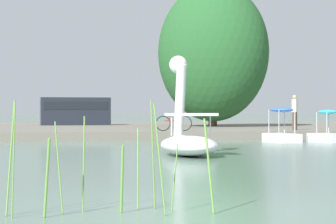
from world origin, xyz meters
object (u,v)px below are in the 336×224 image
Objects in this scene: tree_willow_overhanging at (213,52)px; parked_van at (75,110)px; person_on_path at (295,112)px; swan_boat at (188,136)px; pedal_boat_cyan at (328,133)px; pedal_boat_blue at (282,131)px; bicycle_parked at (174,123)px.

parked_van is (-8.25, 5.45, -3.50)m from tree_willow_overhanging.
tree_willow_overhanging is 9.39m from person_on_path.
pedal_boat_cyan is (7.50, 8.06, -0.18)m from swan_boat.
parked_van is at bearing 120.90° from pedal_boat_cyan.
person_on_path is 0.36× the size of parked_van.
pedal_boat_blue is at bearing -179.63° from pedal_boat_cyan.
pedal_boat_cyan is 4.13m from person_on_path.
swan_boat reaches higher than bicycle_parked.
person_on_path reaches higher than pedal_boat_cyan.
pedal_boat_blue is 13.17m from tree_willow_overhanging.
swan_boat is at bearing -103.93° from tree_willow_overhanging.
swan_boat is at bearing -83.01° from parked_van.
bicycle_parked is (-6.18, 3.39, 0.36)m from pedal_boat_cyan.
person_on_path is at bearing 64.36° from pedal_boat_blue.
tree_willow_overhanging is 5.27× the size of person_on_path.
swan_boat is at bearing -121.43° from person_on_path.
pedal_boat_blue is 5.35m from bicycle_parked.
tree_willow_overhanging is 1.92× the size of parked_van.
person_on_path is at bearing 91.57° from pedal_boat_cyan.
pedal_boat_blue is 19.85m from parked_van.
pedal_boat_blue is 0.22× the size of tree_willow_overhanging.
bicycle_parked is 15.15m from parked_van.
swan_boat is 0.65× the size of parked_van.
pedal_boat_blue is at bearing -64.22° from parked_van.
pedal_boat_blue is 2.05m from pedal_boat_cyan.
pedal_boat_cyan is 7.06m from bicycle_parked.
swan_boat is 1.58× the size of pedal_boat_blue.
pedal_boat_cyan is at bearing -78.91° from tree_willow_overhanging.
pedal_boat_cyan is at bearing 0.37° from pedal_boat_blue.
parked_van is (-4.50, 14.45, 0.64)m from bicycle_parked.
pedal_boat_blue is at bearing -39.48° from bicycle_parked.
parked_van is at bearing 146.55° from tree_willow_overhanging.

